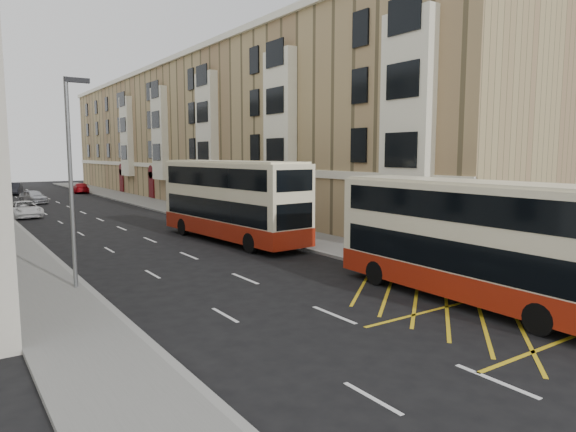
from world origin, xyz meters
TOP-DOWN VIEW (x-y plane):
  - ground at (0.00, 0.00)m, footprint 200.00×200.00m
  - pavement_right at (8.00, 30.00)m, footprint 4.00×120.00m
  - kerb_right at (6.00, 30.00)m, footprint 0.25×120.00m
  - kerb_left at (-6.00, 30.00)m, footprint 0.25×120.00m
  - road_markings at (0.00, 45.00)m, footprint 10.00×110.00m
  - terrace_right at (14.88, 45.38)m, footprint 10.75×79.00m
  - guard_railing at (6.25, 5.75)m, footprint 0.06×6.56m
  - street_lamp_near at (-6.35, 12.00)m, footprint 0.93×0.18m
  - double_decker_front at (4.97, 2.60)m, footprint 2.75×10.98m
  - double_decker_rear at (4.00, 18.78)m, footprint 3.71×12.43m
  - pedestrian_far at (7.92, 3.94)m, footprint 1.12×1.03m
  - white_van at (-4.85, 39.08)m, footprint 2.55×5.04m
  - car_silver at (-2.39, 51.85)m, footprint 2.72×4.64m
  - car_dark at (-2.75, 66.33)m, footprint 2.70×4.95m
  - car_red at (5.20, 64.86)m, footprint 2.46×4.86m

SIDE VIEW (x-z plane):
  - ground at x=0.00m, z-range 0.00..0.00m
  - road_markings at x=0.00m, z-range 0.00..0.01m
  - pavement_right at x=8.00m, z-range 0.00..0.15m
  - kerb_right at x=6.00m, z-range 0.00..0.15m
  - kerb_left at x=-6.00m, z-range 0.00..0.15m
  - car_red at x=5.20m, z-range 0.00..1.35m
  - white_van at x=-4.85m, z-range 0.00..1.37m
  - car_silver at x=-2.39m, z-range 0.00..1.48m
  - car_dark at x=-2.75m, z-range 0.00..1.55m
  - guard_railing at x=6.25m, z-range 0.35..1.36m
  - pedestrian_far at x=7.92m, z-range 0.15..1.99m
  - double_decker_front at x=4.97m, z-range 0.04..4.40m
  - double_decker_rear at x=4.00m, z-range 0.05..4.93m
  - street_lamp_near at x=-6.35m, z-range 0.64..8.64m
  - terrace_right at x=14.88m, z-range -0.10..15.15m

